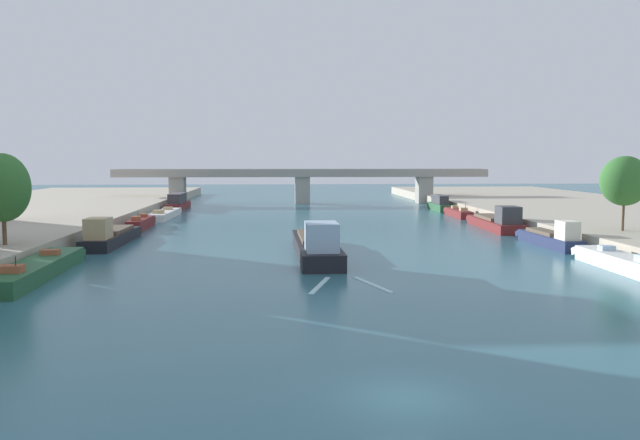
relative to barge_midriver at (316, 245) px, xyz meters
name	(u,v)px	position (x,y,z in m)	size (l,w,h in m)	color
ground_plane	(405,399)	(1.25, -33.95, -1.07)	(400.00, 400.00, 0.00)	#2D6070
barge_midriver	(316,245)	(0.00, 0.00, 0.00)	(3.77, 19.48, 3.59)	black
wake_behind_barge	(346,285)	(1.31, -12.74, -1.05)	(5.60, 5.94, 0.03)	#A0CCD6
moored_boat_left_lone	(36,269)	(-20.88, -8.50, -0.45)	(3.25, 16.96, 2.29)	#235633
moored_boat_left_upstream	(110,236)	(-20.11, 9.43, -0.15)	(2.91, 14.89, 3.09)	black
moored_boat_left_end	(141,223)	(-20.29, 24.79, -0.38)	(1.88, 10.16, 2.40)	maroon
moored_boat_left_midway	(164,214)	(-20.03, 39.71, -0.54)	(2.96, 14.96, 2.10)	silver
moored_boat_left_near	(178,203)	(-20.47, 55.59, 0.11)	(2.62, 13.05, 2.82)	maroon
moored_boat_right_midway	(621,262)	(23.23, -8.00, -0.44)	(2.43, 12.61, 2.30)	silver
moored_boat_right_near	(551,238)	(23.41, 5.47, -0.20)	(2.31, 12.05, 2.86)	#1E284C
moored_boat_right_second	(497,222)	(23.33, 21.30, -0.14)	(3.68, 15.86, 3.15)	maroon
moored_boat_right_upstream	(458,213)	(23.45, 38.99, -0.49)	(2.19, 11.49, 2.19)	maroon
moored_boat_right_end	(439,204)	(23.46, 50.52, 0.02)	(1.95, 10.25, 2.62)	#235633
tree_left_past_mid	(2,188)	(-25.51, -2.41, 5.20)	(4.33, 4.33, 7.44)	brown
tree_right_midway	(625,181)	(30.16, 4.61, 5.40)	(4.60, 4.60, 7.26)	brown
bridge_far	(302,181)	(1.25, 69.17, 3.30)	(71.64, 4.40, 6.66)	#9E998E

